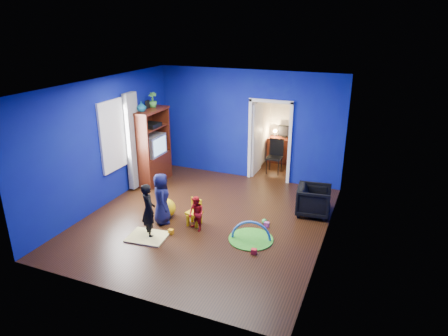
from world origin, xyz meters
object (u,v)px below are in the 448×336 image
at_px(hopper_ball, 166,208).
at_px(crt_tv, 152,145).
at_px(child_navy, 162,199).
at_px(toddler_red, 196,214).
at_px(play_mat, 251,239).
at_px(vase, 141,107).
at_px(folding_chair, 274,157).
at_px(study_desk, 283,150).
at_px(tv_armoire, 151,146).
at_px(child_black, 149,210).
at_px(armchair, 314,201).
at_px(kid_chair, 194,214).

bearing_deg(hopper_ball, crt_tv, 128.77).
bearing_deg(child_navy, crt_tv, 0.70).
xyz_separation_m(toddler_red, play_mat, (1.16, 0.06, -0.36)).
distance_m(toddler_red, play_mat, 1.21).
height_order(vase, folding_chair, vase).
relative_size(hopper_ball, study_desk, 0.47).
height_order(toddler_red, crt_tv, crt_tv).
bearing_deg(toddler_red, folding_chair, 107.30).
bearing_deg(tv_armoire, toddler_red, -40.88).
xyz_separation_m(child_black, toddler_red, (0.77, 0.54, -0.19)).
relative_size(armchair, child_black, 0.65).
xyz_separation_m(armchair, child_navy, (-2.91, -1.59, 0.22)).
bearing_deg(folding_chair, study_desk, 90.00).
relative_size(toddler_red, folding_chair, 0.81).
bearing_deg(child_navy, child_black, 149.60).
xyz_separation_m(child_black, play_mat, (1.93, 0.60, -0.55)).
relative_size(play_mat, folding_chair, 0.96).
relative_size(toddler_red, play_mat, 0.84).
distance_m(vase, tv_armoire, 1.14).
bearing_deg(vase, play_mat, -24.86).
height_order(hopper_ball, play_mat, hopper_ball).
relative_size(vase, tv_armoire, 0.12).
bearing_deg(crt_tv, play_mat, -29.17).
xyz_separation_m(child_navy, folding_chair, (1.41, 3.74, -0.09)).
xyz_separation_m(crt_tv, hopper_ball, (1.32, -1.65, -0.81)).
distance_m(kid_chair, study_desk, 4.60).
distance_m(armchair, child_black, 3.60).
bearing_deg(armchair, child_black, 121.05).
xyz_separation_m(child_black, tv_armoire, (-1.46, 2.48, 0.42)).
bearing_deg(study_desk, child_navy, -106.67).
height_order(vase, crt_tv, vase).
distance_m(child_black, tv_armoire, 2.91).
relative_size(child_black, toddler_red, 1.50).
height_order(toddler_red, vase, vase).
bearing_deg(toddler_red, vase, 169.92).
relative_size(child_navy, tv_armoire, 0.56).
relative_size(tv_armoire, study_desk, 2.23).
relative_size(child_black, hopper_ball, 2.68).
xyz_separation_m(crt_tv, kid_chair, (2.04, -1.73, -0.77)).
height_order(vase, tv_armoire, vase).
relative_size(vase, play_mat, 0.28).
bearing_deg(folding_chair, crt_tv, -146.47).
relative_size(tv_armoire, kid_chair, 3.92).
height_order(toddler_red, folding_chair, folding_chair).
bearing_deg(vase, toddler_red, -36.18).
bearing_deg(play_mat, child_black, -162.62).
relative_size(armchair, vase, 2.98).
xyz_separation_m(toddler_red, crt_tv, (-2.19, 1.93, 0.65)).
bearing_deg(folding_chair, tv_armoire, -146.85).
height_order(toddler_red, kid_chair, toddler_red).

